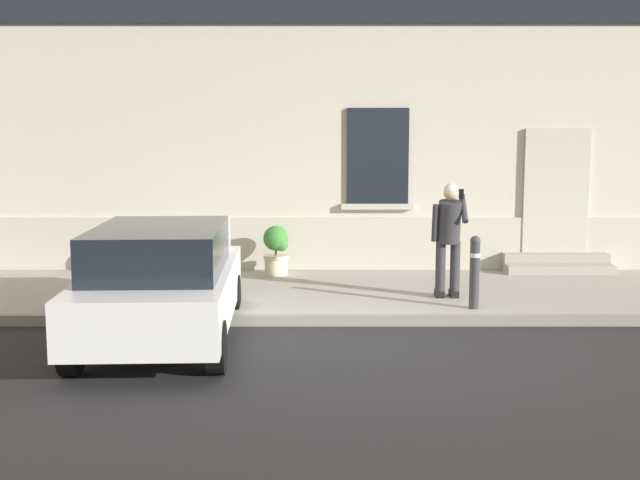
% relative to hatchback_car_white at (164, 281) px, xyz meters
% --- Properties ---
extents(ground_plane, '(80.00, 80.00, 0.00)m').
position_rel_hatchback_car_white_xyz_m(ground_plane, '(2.81, -0.06, -0.79)').
color(ground_plane, '#232326').
extents(sidewalk, '(24.00, 3.60, 0.15)m').
position_rel_hatchback_car_white_xyz_m(sidewalk, '(2.81, 2.74, -0.71)').
color(sidewalk, '#99968E').
rests_on(sidewalk, ground).
extents(curb_edge, '(24.00, 0.12, 0.15)m').
position_rel_hatchback_car_white_xyz_m(curb_edge, '(2.81, 0.88, -0.71)').
color(curb_edge, gray).
rests_on(curb_edge, ground).
extents(building_facade, '(24.00, 1.52, 7.50)m').
position_rel_hatchback_car_white_xyz_m(building_facade, '(2.82, 5.23, 2.94)').
color(building_facade, beige).
rests_on(building_facade, ground).
extents(entrance_stoop, '(1.88, 0.64, 0.32)m').
position_rel_hatchback_car_white_xyz_m(entrance_stoop, '(6.23, 4.27, -0.51)').
color(entrance_stoop, '#9E998E').
rests_on(entrance_stoop, sidewalk).
extents(hatchback_car_white, '(1.92, 4.13, 1.50)m').
position_rel_hatchback_car_white_xyz_m(hatchback_car_white, '(0.00, 0.00, 0.00)').
color(hatchback_car_white, white).
rests_on(hatchback_car_white, ground).
extents(bollard_near_person, '(0.15, 0.15, 1.04)m').
position_rel_hatchback_car_white_xyz_m(bollard_near_person, '(4.19, 1.29, -0.08)').
color(bollard_near_person, '#333338').
rests_on(bollard_near_person, sidewalk).
extents(person_on_phone, '(0.51, 0.51, 1.74)m').
position_rel_hatchback_car_white_xyz_m(person_on_phone, '(3.93, 1.99, 0.36)').
color(person_on_phone, '#2D2D33').
rests_on(person_on_phone, sidewalk).
extents(planter_charcoal, '(0.44, 0.44, 0.86)m').
position_rel_hatchback_car_white_xyz_m(planter_charcoal, '(-1.05, 3.81, -0.18)').
color(planter_charcoal, '#2D2D30').
rests_on(planter_charcoal, sidewalk).
extents(planter_cream, '(0.44, 0.44, 0.86)m').
position_rel_hatchback_car_white_xyz_m(planter_cream, '(1.23, 4.00, -0.18)').
color(planter_cream, beige).
rests_on(planter_cream, sidewalk).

